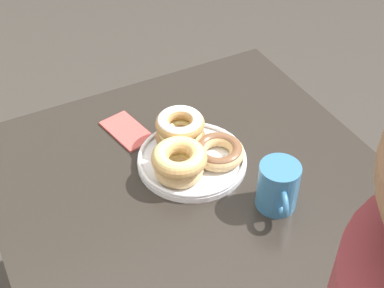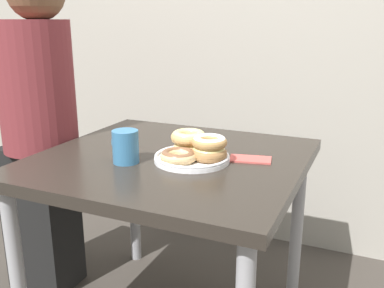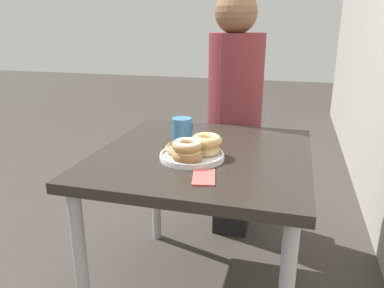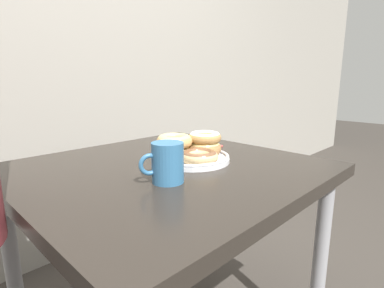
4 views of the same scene
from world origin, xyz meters
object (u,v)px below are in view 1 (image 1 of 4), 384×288
(coffee_mug, at_px, (278,186))
(napkin, at_px, (127,131))
(donut_plate, at_px, (188,150))
(dining_table, at_px, (201,216))

(coffee_mug, relative_size, napkin, 0.78)
(donut_plate, distance_m, coffee_mug, 0.23)
(dining_table, xyz_separation_m, coffee_mug, (-0.11, -0.12, 0.14))
(coffee_mug, bearing_deg, donut_plate, 27.52)
(dining_table, distance_m, napkin, 0.29)
(napkin, bearing_deg, dining_table, -165.92)
(dining_table, bearing_deg, donut_plate, -10.31)
(donut_plate, relative_size, coffee_mug, 2.20)
(dining_table, height_order, donut_plate, donut_plate)
(dining_table, xyz_separation_m, donut_plate, (0.10, -0.02, 0.12))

